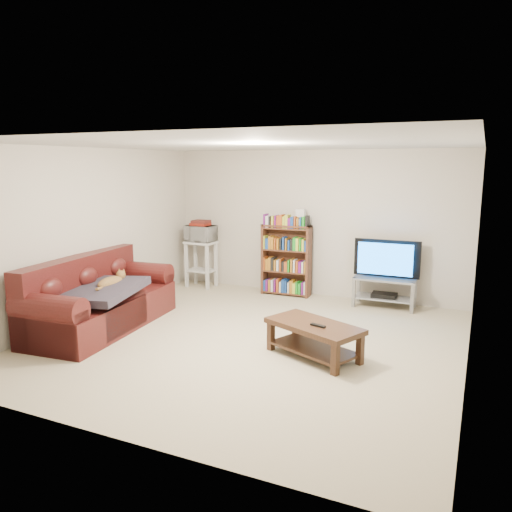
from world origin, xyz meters
The scene contains 19 objects.
floor centered at (0.00, 0.00, 0.00)m, with size 5.00×5.00×0.00m, color beige.
ceiling centered at (0.00, 0.00, 2.40)m, with size 5.00×5.00×0.00m, color white.
wall_back centered at (0.00, 2.50, 1.20)m, with size 5.00×5.00×0.00m, color beige.
wall_front centered at (0.00, -2.50, 1.20)m, with size 5.00×5.00×0.00m, color beige.
wall_left centered at (-2.50, 0.00, 1.20)m, with size 5.00×5.00×0.00m, color beige.
wall_right centered at (2.50, 0.00, 1.20)m, with size 5.00×5.00×0.00m, color beige.
sofa centered at (-2.10, -0.37, 0.33)m, with size 1.17×2.32×0.96m.
blanket centered at (-1.89, -0.51, 0.56)m, with size 0.87×1.12×0.10m, color #312B37.
cat centered at (-1.91, -0.30, 0.62)m, with size 0.24×0.61×0.18m, color brown, non-canonical shape.
coffee_table centered at (0.89, -0.18, 0.28)m, with size 1.22×0.94×0.40m.
remote centered at (0.96, -0.27, 0.41)m, with size 0.18×0.05×0.02m, color black.
tv_stand centered at (1.25, 2.19, 0.32)m, with size 0.93×0.43×0.46m.
television centered at (1.25, 2.19, 0.75)m, with size 1.00×0.13×0.57m, color black.
dvd_player centered at (1.25, 2.19, 0.19)m, with size 0.37×0.26×0.06m, color black.
bookshelf centered at (-0.39, 2.26, 0.61)m, with size 0.83×0.29×1.19m.
shelf_clutter centered at (-0.30, 2.28, 1.29)m, with size 0.60×0.20×0.28m.
microwave_stand centered at (-1.98, 2.15, 0.53)m, with size 0.53×0.39×0.82m.
microwave centered at (-1.98, 2.15, 0.97)m, with size 0.51×0.34×0.28m, color silver.
game_boxes centered at (-1.98, 2.15, 1.13)m, with size 0.30×0.26×0.05m, color maroon.
Camera 1 is at (2.54, -5.37, 2.18)m, focal length 35.00 mm.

